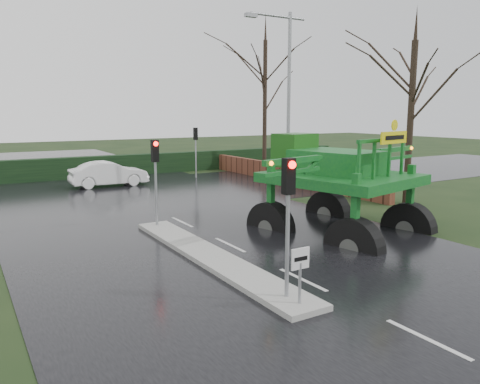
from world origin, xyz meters
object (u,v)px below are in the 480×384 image
traffic_signal_mid (155,164)px  street_light_right (285,87)px  traffic_signal_near (288,198)px  traffic_signal_far (196,141)px  keep_left_sign (300,267)px  white_sedan (109,186)px  crop_sprayer (350,173)px

traffic_signal_mid → street_light_right: size_ratio=0.35×
traffic_signal_near → traffic_signal_far: bearing=69.6°
traffic_signal_mid → street_light_right: 11.05m
keep_left_sign → traffic_signal_far: size_ratio=0.38×
keep_left_sign → street_light_right: (9.49, 13.50, 4.93)m
traffic_signal_near → white_sedan: size_ratio=0.75×
traffic_signal_mid → crop_sprayer: (4.67, -5.75, -0.04)m
white_sedan → keep_left_sign: bearing=177.7°
traffic_signal_far → street_light_right: (1.69, -8.01, 3.40)m
traffic_signal_near → street_light_right: size_ratio=0.35×
traffic_signal_far → white_sedan: bearing=6.0°
traffic_signal_near → traffic_signal_mid: (0.00, 8.50, 0.00)m
street_light_right → white_sedan: street_light_right is taller
keep_left_sign → traffic_signal_far: 22.93m
crop_sprayer → street_light_right: bearing=52.5°
keep_left_sign → white_sedan: size_ratio=0.29×
keep_left_sign → crop_sprayer: crop_sprayer is taller
traffic_signal_far → white_sedan: 6.89m
keep_left_sign → traffic_signal_far: (7.80, 21.51, 1.53)m
traffic_signal_near → white_sedan: bearing=85.9°
traffic_signal_mid → crop_sprayer: crop_sprayer is taller
traffic_signal_near → traffic_signal_mid: same height
white_sedan → traffic_signal_mid: bearing=174.7°
traffic_signal_far → crop_sprayer: size_ratio=0.37×
keep_left_sign → crop_sprayer: 5.88m
keep_left_sign → traffic_signal_near: (0.00, 0.49, 1.53)m
traffic_signal_mid → crop_sprayer: 7.41m
traffic_signal_near → traffic_signal_mid: 8.50m
traffic_signal_far → traffic_signal_near: bearing=69.6°
keep_left_sign → white_sedan: bearing=86.0°
traffic_signal_near → street_light_right: street_light_right is taller
street_light_right → keep_left_sign: bearing=-125.1°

